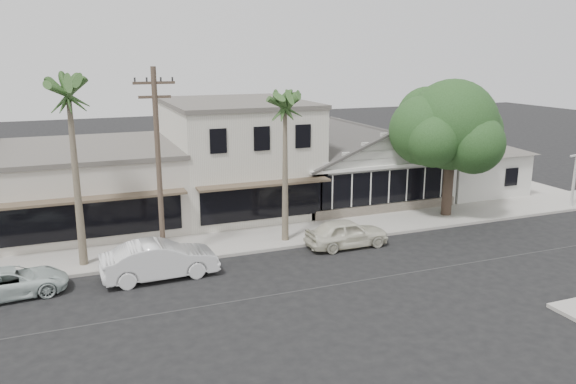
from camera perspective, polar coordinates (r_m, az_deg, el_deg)
name	(u,v)px	position (r m, az deg, el deg)	size (l,w,h in m)	color
ground	(390,276)	(25.37, 10.29, -8.41)	(140.00, 140.00, 0.00)	black
sidewalk_north	(179,249)	(28.60, -11.00, -5.68)	(90.00, 3.50, 0.15)	#9E9991
corner_shop	(357,161)	(37.45, 7.03, 3.15)	(10.40, 8.60, 5.10)	beige
side_cottage	(466,171)	(41.39, 17.68, 2.05)	(6.00, 6.00, 3.00)	beige
row_building_near	(236,157)	(35.27, -5.29, 3.58)	(8.00, 10.00, 6.50)	silver
row_building_midnear	(85,187)	(34.17, -19.89, 0.49)	(10.00, 10.00, 4.20)	beige
utility_pole	(158,163)	(25.74, -13.03, 2.92)	(1.80, 0.24, 9.00)	brown
car_0	(347,233)	(28.53, 5.98, -4.17)	(1.70, 4.23, 1.44)	silver
car_1	(160,260)	(25.15, -12.90, -6.74)	(1.74, 4.98, 1.64)	white
car_2	(12,282)	(25.39, -26.25, -8.23)	(1.97, 4.27, 1.19)	silver
shade_tree	(448,127)	(34.11, 15.98, 6.35)	(7.35, 6.65, 8.16)	#443329
palm_east	(285,106)	(27.75, -0.30, 8.69)	(2.63, 2.63, 8.16)	#726651
palm_mid	(68,95)	(25.98, -21.42, 9.19)	(2.99, 2.99, 9.09)	#726651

